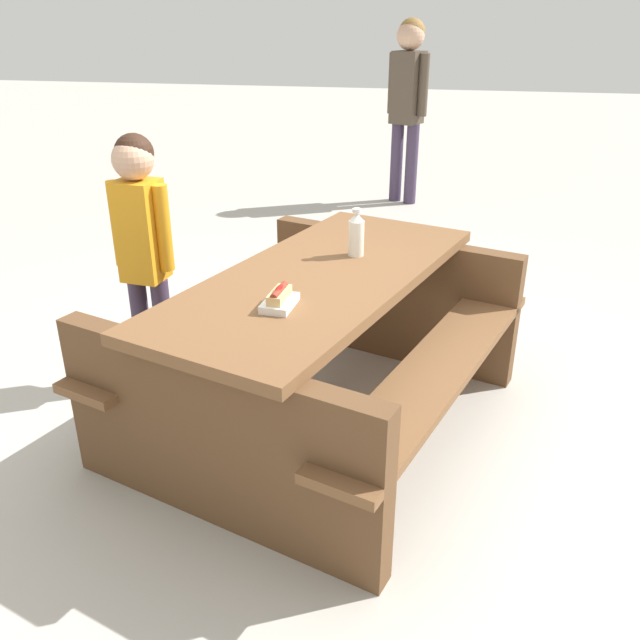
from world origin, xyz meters
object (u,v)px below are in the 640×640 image
bystander_adult (408,88)px  child_in_coat (142,232)px  soda_bottle (356,234)px  hotdog_tray (279,299)px  picnic_table (320,336)px

bystander_adult → child_in_coat: bearing=-13.4°
soda_bottle → hotdog_tray: bearing=-16.8°
picnic_table → bystander_adult: size_ratio=1.24×
hotdog_tray → child_in_coat: child_in_coat is taller
soda_bottle → bystander_adult: bystander_adult is taller
hotdog_tray → bystander_adult: size_ratio=0.11×
hotdog_tray → child_in_coat: 1.02m
picnic_table → hotdog_tray: 0.52m
child_in_coat → bystander_adult: size_ratio=0.74×
soda_bottle → child_in_coat: bearing=-86.4°
picnic_table → hotdog_tray: hotdog_tray is taller
soda_bottle → child_in_coat: 1.03m
child_in_coat → picnic_table: bearing=78.1°
picnic_table → bystander_adult: 4.15m
picnic_table → soda_bottle: soda_bottle is taller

